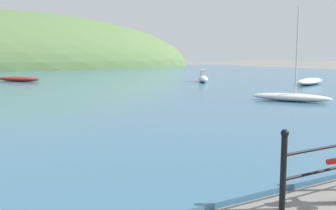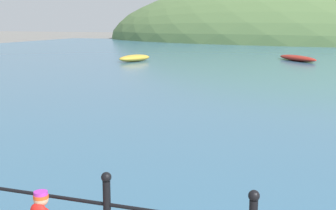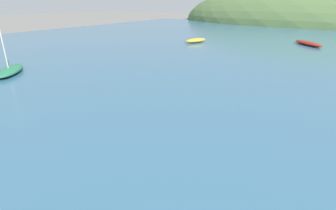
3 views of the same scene
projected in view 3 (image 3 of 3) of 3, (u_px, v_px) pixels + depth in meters
The scene contains 3 objects.
boat_far_right at pixel (308, 43), 26.46m from camera, with size 3.38×3.93×0.38m.
boat_mid_harbor at pixel (10, 70), 15.93m from camera, with size 3.10×3.20×4.07m.
boat_green_fishing at pixel (196, 40), 28.18m from camera, with size 1.91×2.94×0.47m.
Camera 3 is at (-1.21, 0.42, 4.20)m, focal length 28.00 mm.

